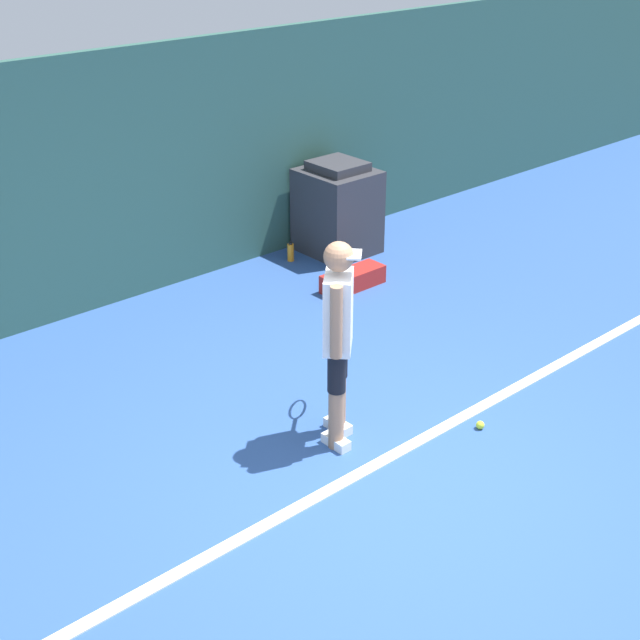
# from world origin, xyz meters

# --- Properties ---
(ground_plane) EXTENTS (24.00, 24.00, 0.00)m
(ground_plane) POSITION_xyz_m (0.00, 0.00, 0.00)
(ground_plane) COLOR #2D5193
(back_wall) EXTENTS (24.00, 0.10, 2.51)m
(back_wall) POSITION_xyz_m (0.00, 4.09, 1.26)
(back_wall) COLOR #2D564C
(back_wall) RESTS_ON ground_plane
(court_baseline) EXTENTS (21.60, 0.10, 0.01)m
(court_baseline) POSITION_xyz_m (0.00, 0.25, 0.01)
(court_baseline) COLOR white
(court_baseline) RESTS_ON ground_plane
(tennis_player) EXTENTS (0.71, 0.69, 1.64)m
(tennis_player) POSITION_xyz_m (0.12, 0.72, 0.91)
(tennis_player) COLOR #A37556
(tennis_player) RESTS_ON ground_plane
(tennis_ball) EXTENTS (0.07, 0.07, 0.07)m
(tennis_ball) POSITION_xyz_m (1.05, 0.06, 0.03)
(tennis_ball) COLOR #D1E533
(tennis_ball) RESTS_ON ground_plane
(covered_chair) EXTENTS (0.75, 0.80, 1.07)m
(covered_chair) POSITION_xyz_m (2.72, 3.58, 0.51)
(covered_chair) COLOR #333338
(covered_chair) RESTS_ON ground_plane
(equipment_bag) EXTENTS (0.73, 0.27, 0.20)m
(equipment_bag) POSITION_xyz_m (2.14, 2.70, 0.10)
(equipment_bag) COLOR #B2231E
(equipment_bag) RESTS_ON ground_plane
(water_bottle) EXTENTS (0.07, 0.07, 0.23)m
(water_bottle) POSITION_xyz_m (2.12, 3.70, 0.10)
(water_bottle) COLOR orange
(water_bottle) RESTS_ON ground_plane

